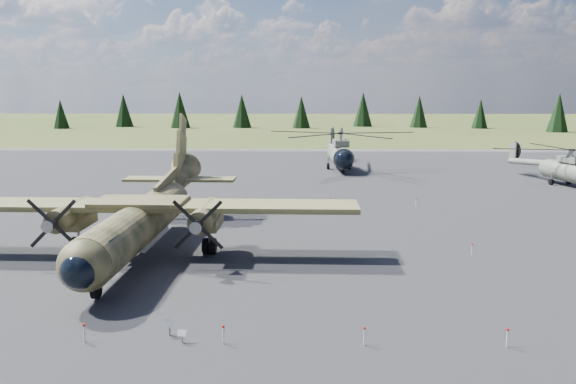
{
  "coord_description": "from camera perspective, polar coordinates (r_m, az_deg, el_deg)",
  "views": [
    {
      "loc": [
        5.35,
        -35.89,
        10.62
      ],
      "look_at": [
        4.34,
        2.0,
        3.87
      ],
      "focal_mm": 35.0,
      "sensor_mm": 36.0,
      "label": 1
    }
  ],
  "objects": [
    {
      "name": "treeline",
      "position": [
        46.38,
        -15.61,
        2.55
      ],
      "size": [
        295.49,
        295.92,
        11.0
      ],
      "color": "black",
      "rests_on": "ground"
    },
    {
      "name": "info_placard_left",
      "position": [
        25.93,
        -11.98,
        -13.1
      ],
      "size": [
        0.52,
        0.35,
        0.75
      ],
      "rotation": [
        0.0,
        0.0,
        0.34
      ],
      "color": "gray",
      "rests_on": "ground"
    },
    {
      "name": "apron",
      "position": [
        47.41,
        -5.0,
        -2.89
      ],
      "size": [
        120.0,
        120.0,
        0.04
      ],
      "primitive_type": "cube",
      "color": "#5A5B5F",
      "rests_on": "ground"
    },
    {
      "name": "helicopter_mid",
      "position": [
        71.63,
        26.58,
        2.97
      ],
      "size": [
        21.0,
        21.68,
        4.31
      ],
      "rotation": [
        0.0,
        0.0,
        0.28
      ],
      "color": "gray",
      "rests_on": "ground"
    },
    {
      "name": "ground",
      "position": [
        37.81,
        -6.72,
        -6.29
      ],
      "size": [
        500.0,
        500.0,
        0.0
      ],
      "primitive_type": "plane",
      "color": "brown",
      "rests_on": "ground"
    },
    {
      "name": "info_placard_right",
      "position": [
        25.16,
        -10.7,
        -14.02
      ],
      "size": [
        0.41,
        0.22,
        0.62
      ],
      "rotation": [
        0.0,
        0.0,
        -0.13
      ],
      "color": "gray",
      "rests_on": "ground"
    },
    {
      "name": "barrier_fence",
      "position": [
        37.67,
        -7.45,
        -5.56
      ],
      "size": [
        33.12,
        29.62,
        0.85
      ],
      "color": "white",
      "rests_on": "ground"
    },
    {
      "name": "transport_plane",
      "position": [
        38.85,
        -14.32,
        -1.99
      ],
      "size": [
        28.37,
        25.83,
        9.39
      ],
      "rotation": [
        0.0,
        0.0,
        -0.01
      ],
      "color": "#31391E",
      "rests_on": "ground"
    },
    {
      "name": "helicopter_near",
      "position": [
        77.21,
        5.33,
        4.96
      ],
      "size": [
        22.04,
        25.24,
        5.31
      ],
      "rotation": [
        0.0,
        0.0,
        0.06
      ],
      "color": "gray",
      "rests_on": "ground"
    }
  ]
}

